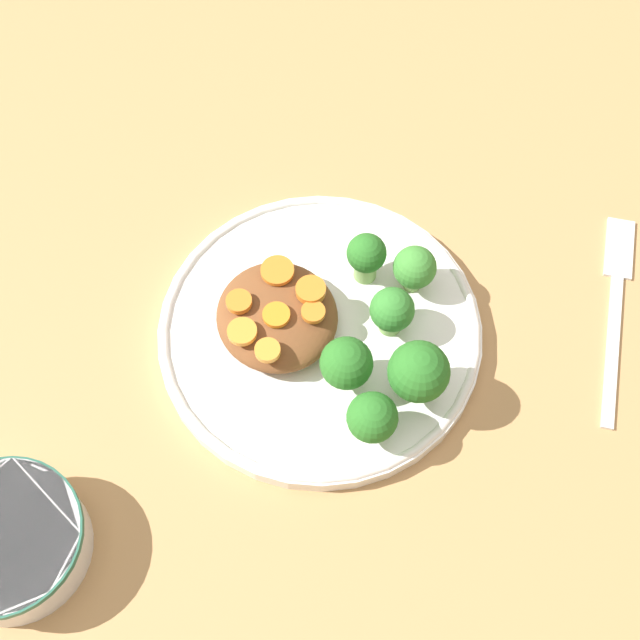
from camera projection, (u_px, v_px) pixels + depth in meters
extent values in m
plane|color=tan|center=(320.00, 337.00, 0.74)|extent=(4.00, 4.00, 0.00)
cylinder|color=white|center=(320.00, 333.00, 0.74)|extent=(0.27, 0.27, 0.01)
torus|color=white|center=(320.00, 329.00, 0.73)|extent=(0.26, 0.26, 0.01)
cylinder|color=silver|center=(9.00, 542.00, 0.64)|extent=(0.11, 0.11, 0.04)
cylinder|color=#235B47|center=(1.00, 535.00, 0.63)|extent=(0.12, 0.12, 0.01)
cylinder|color=white|center=(4.00, 538.00, 0.63)|extent=(0.09, 0.09, 0.01)
ellipsoid|color=brown|center=(277.00, 316.00, 0.72)|extent=(0.10, 0.10, 0.03)
cylinder|color=#759E51|center=(413.00, 279.00, 0.74)|extent=(0.01, 0.01, 0.02)
sphere|color=#3D8433|center=(415.00, 267.00, 0.72)|extent=(0.04, 0.04, 0.04)
cylinder|color=#7FA85B|center=(415.00, 386.00, 0.69)|extent=(0.01, 0.01, 0.03)
sphere|color=#286B23|center=(419.00, 372.00, 0.67)|extent=(0.05, 0.05, 0.05)
cylinder|color=#7FA85B|center=(345.00, 376.00, 0.70)|extent=(0.02, 0.02, 0.02)
sphere|color=#286B23|center=(346.00, 364.00, 0.68)|extent=(0.04, 0.04, 0.04)
cylinder|color=#759E51|center=(390.00, 321.00, 0.72)|extent=(0.02, 0.02, 0.02)
sphere|color=#337A2D|center=(392.00, 310.00, 0.71)|extent=(0.04, 0.04, 0.04)
cylinder|color=#7FA85B|center=(370.00, 428.00, 0.68)|extent=(0.02, 0.02, 0.02)
sphere|color=#286B23|center=(372.00, 418.00, 0.66)|extent=(0.04, 0.04, 0.04)
cylinder|color=#7FA85B|center=(365.00, 267.00, 0.74)|extent=(0.02, 0.02, 0.03)
sphere|color=#286B23|center=(367.00, 253.00, 0.72)|extent=(0.03, 0.03, 0.03)
cylinder|color=orange|center=(268.00, 350.00, 0.68)|extent=(0.02, 0.02, 0.01)
cylinder|color=orange|center=(277.00, 271.00, 0.72)|extent=(0.03, 0.03, 0.00)
cylinder|color=orange|center=(276.00, 315.00, 0.70)|extent=(0.02, 0.02, 0.00)
cylinder|color=orange|center=(316.00, 317.00, 0.70)|extent=(0.02, 0.02, 0.00)
cylinder|color=orange|center=(239.00, 302.00, 0.70)|extent=(0.02, 0.02, 0.01)
cylinder|color=orange|center=(316.00, 288.00, 0.71)|extent=(0.02, 0.02, 0.01)
cylinder|color=orange|center=(242.00, 332.00, 0.69)|extent=(0.02, 0.02, 0.01)
cube|color=silver|center=(613.00, 349.00, 0.73)|extent=(0.09, 0.12, 0.01)
cube|color=silver|center=(620.00, 247.00, 0.78)|extent=(0.05, 0.06, 0.01)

